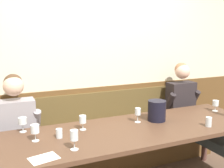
% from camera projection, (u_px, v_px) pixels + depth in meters
% --- Properties ---
extents(room_wall_back, '(6.80, 0.08, 2.80)m').
position_uv_depth(room_wall_back, '(98.00, 55.00, 3.42)').
color(room_wall_back, beige).
rests_on(room_wall_back, ground).
extents(wood_wainscot_panel, '(6.80, 0.03, 1.00)m').
position_uv_depth(wood_wainscot_panel, '(100.00, 125.00, 3.54)').
color(wood_wainscot_panel, brown).
rests_on(wood_wainscot_panel, ground).
extents(wall_bench, '(2.98, 0.42, 0.94)m').
position_uv_depth(wall_bench, '(106.00, 147.00, 3.39)').
color(wall_bench, brown).
rests_on(wall_bench, ground).
extents(dining_table, '(2.68, 0.87, 0.75)m').
position_uv_depth(dining_table, '(133.00, 135.00, 2.69)').
color(dining_table, brown).
rests_on(dining_table, ground).
extents(person_right_seat, '(0.50, 1.29, 1.26)m').
position_uv_depth(person_right_seat, '(20.00, 147.00, 2.58)').
color(person_right_seat, '#302C30').
rests_on(person_right_seat, ground).
extents(person_left_seat, '(0.48, 1.29, 1.28)m').
position_uv_depth(person_left_seat, '(199.00, 119.00, 3.41)').
color(person_left_seat, '#25323E').
rests_on(person_left_seat, ground).
extents(ice_bucket, '(0.19, 0.19, 0.22)m').
position_uv_depth(ice_bucket, '(157.00, 111.00, 2.90)').
color(ice_bucket, black).
rests_on(ice_bucket, dining_table).
extents(wine_glass_by_bottle, '(0.07, 0.07, 0.13)m').
position_uv_depth(wine_glass_by_bottle, '(216.00, 103.00, 3.26)').
color(wine_glass_by_bottle, silver).
rests_on(wine_glass_by_bottle, dining_table).
extents(wine_glass_mid_left, '(0.08, 0.08, 0.14)m').
position_uv_depth(wine_glass_mid_left, '(22.00, 121.00, 2.57)').
color(wine_glass_mid_left, silver).
rests_on(wine_glass_mid_left, dining_table).
extents(wine_glass_near_bucket, '(0.07, 0.07, 0.16)m').
position_uv_depth(wine_glass_near_bucket, '(74.00, 136.00, 2.18)').
color(wine_glass_near_bucket, silver).
rests_on(wine_glass_near_bucket, dining_table).
extents(wine_glass_mid_right, '(0.07, 0.07, 0.14)m').
position_uv_depth(wine_glass_mid_right, '(83.00, 120.00, 2.63)').
color(wine_glass_mid_right, silver).
rests_on(wine_glass_mid_right, dining_table).
extents(wine_glass_center_rear, '(0.07, 0.07, 0.15)m').
position_uv_depth(wine_glass_center_rear, '(35.00, 130.00, 2.35)').
color(wine_glass_center_rear, silver).
rests_on(wine_glass_center_rear, dining_table).
extents(wine_glass_left_end, '(0.06, 0.06, 0.15)m').
position_uv_depth(wine_glass_left_end, '(138.00, 112.00, 2.85)').
color(wine_glass_left_end, silver).
rests_on(wine_glass_left_end, dining_table).
extents(water_tumbler_center, '(0.06, 0.06, 0.10)m').
position_uv_depth(water_tumbler_center, '(209.00, 122.00, 2.73)').
color(water_tumbler_center, silver).
rests_on(water_tumbler_center, dining_table).
extents(water_tumbler_right, '(0.06, 0.06, 0.08)m').
position_uv_depth(water_tumbler_right, '(59.00, 133.00, 2.44)').
color(water_tumbler_right, silver).
rests_on(water_tumbler_right, dining_table).
extents(tasting_sheet_left_guest, '(0.24, 0.19, 0.00)m').
position_uv_depth(tasting_sheet_left_guest, '(44.00, 158.00, 2.05)').
color(tasting_sheet_left_guest, white).
rests_on(tasting_sheet_left_guest, dining_table).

